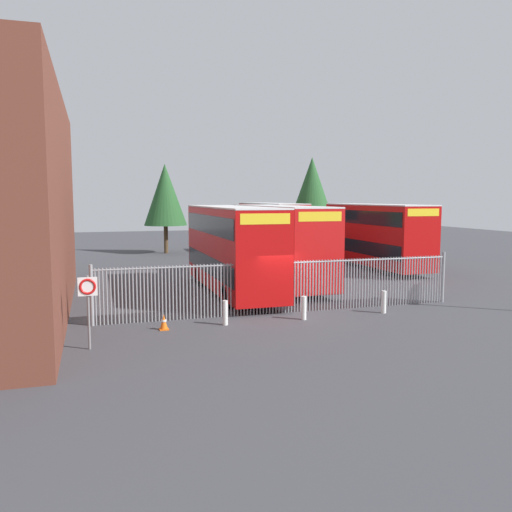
# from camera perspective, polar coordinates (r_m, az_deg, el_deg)

# --- Properties ---
(ground_plane) EXTENTS (100.00, 100.00, 0.00)m
(ground_plane) POSITION_cam_1_polar(r_m,az_deg,el_deg) (30.03, -2.26, -3.00)
(ground_plane) COLOR #3D3D42
(palisade_fence) EXTENTS (15.77, 0.14, 2.35)m
(palisade_fence) POSITION_cam_1_polar(r_m,az_deg,el_deg) (22.33, 3.19, -3.16)
(palisade_fence) COLOR gray
(palisade_fence) RESTS_ON ground
(double_decker_bus_near_gate) EXTENTS (2.54, 10.81, 4.42)m
(double_decker_bus_near_gate) POSITION_cam_1_polar(r_m,az_deg,el_deg) (26.63, -2.61, 1.07)
(double_decker_bus_near_gate) COLOR #B70C0C
(double_decker_bus_near_gate) RESTS_ON ground
(double_decker_bus_behind_fence_left) EXTENTS (2.54, 10.81, 4.42)m
(double_decker_bus_behind_fence_left) POSITION_cam_1_polar(r_m,az_deg,el_deg) (29.32, 2.60, 1.55)
(double_decker_bus_behind_fence_left) COLOR red
(double_decker_bus_behind_fence_left) RESTS_ON ground
(double_decker_bus_behind_fence_right) EXTENTS (2.54, 10.81, 4.42)m
(double_decker_bus_behind_fence_right) POSITION_cam_1_polar(r_m,az_deg,el_deg) (37.11, 12.80, 2.40)
(double_decker_bus_behind_fence_right) COLOR #B70C0C
(double_decker_bus_behind_fence_right) RESTS_ON ground
(double_decker_bus_far_back) EXTENTS (2.54, 10.81, 4.42)m
(double_decker_bus_far_back) POSITION_cam_1_polar(r_m,az_deg,el_deg) (43.50, 1.66, 3.10)
(double_decker_bus_far_back) COLOR red
(double_decker_bus_far_back) RESTS_ON ground
(bollard_near_left) EXTENTS (0.20, 0.20, 0.95)m
(bollard_near_left) POSITION_cam_1_polar(r_m,az_deg,el_deg) (20.32, -3.34, -6.13)
(bollard_near_left) COLOR silver
(bollard_near_left) RESTS_ON ground
(bollard_center_front) EXTENTS (0.20, 0.20, 0.95)m
(bollard_center_front) POSITION_cam_1_polar(r_m,az_deg,el_deg) (21.24, 5.19, -5.61)
(bollard_center_front) COLOR silver
(bollard_center_front) RESTS_ON ground
(bollard_near_right) EXTENTS (0.20, 0.20, 0.95)m
(bollard_near_right) POSITION_cam_1_polar(r_m,az_deg,el_deg) (22.99, 13.63, -4.84)
(bollard_near_right) COLOR silver
(bollard_near_right) RESTS_ON ground
(traffic_cone_by_gate) EXTENTS (0.34, 0.34, 0.59)m
(traffic_cone_by_gate) POSITION_cam_1_polar(r_m,az_deg,el_deg) (19.90, -9.92, -7.04)
(traffic_cone_by_gate) COLOR orange
(traffic_cone_by_gate) RESTS_ON ground
(speed_limit_sign_post) EXTENTS (0.60, 0.14, 2.40)m
(speed_limit_sign_post) POSITION_cam_1_polar(r_m,az_deg,el_deg) (17.62, -17.69, -4.03)
(speed_limit_sign_post) COLOR slate
(speed_limit_sign_post) RESTS_ON ground
(tree_tall_back) EXTENTS (3.73, 3.73, 7.78)m
(tree_tall_back) POSITION_cam_1_polar(r_m,az_deg,el_deg) (46.83, -9.78, 6.52)
(tree_tall_back) COLOR #4C3823
(tree_tall_back) RESTS_ON ground
(tree_short_side) EXTENTS (3.96, 3.96, 8.65)m
(tree_short_side) POSITION_cam_1_polar(r_m,az_deg,el_deg) (50.55, 6.05, 7.34)
(tree_short_side) COLOR #4C3823
(tree_short_side) RESTS_ON ground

